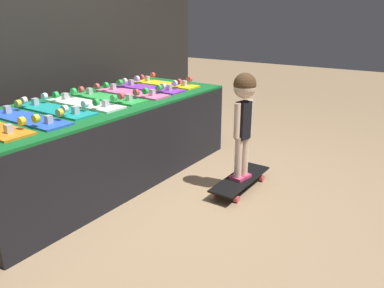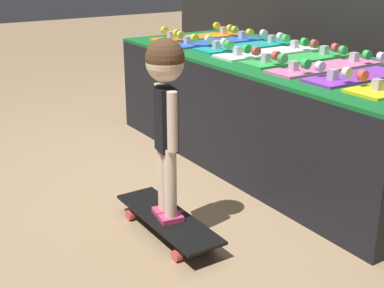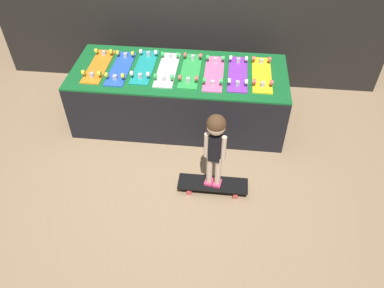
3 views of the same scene
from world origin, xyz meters
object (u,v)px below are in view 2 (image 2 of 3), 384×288
Objects in this scene: skateboard_blue_on_rack at (216,41)px; skateboard_white_on_rack at (267,51)px; skateboard_on_floor at (168,220)px; skateboard_pink_on_rack at (325,65)px; skateboard_green_on_rack at (296,58)px; child at (166,96)px; skateboard_orange_on_rack at (198,36)px; skateboard_purple_on_rack at (364,74)px; skateboard_teal_on_rack at (245,45)px.

skateboard_blue_on_rack is 0.51m from skateboard_white_on_rack.
skateboard_blue_on_rack is 1.65m from skateboard_on_floor.
skateboard_pink_on_rack is (1.03, 0.01, 0.00)m from skateboard_blue_on_rack.
skateboard_green_on_rack is 1.14m from child.
skateboard_orange_on_rack reaches higher than skateboard_on_floor.
skateboard_purple_on_rack is 1.09m from child.
skateboard_on_floor is (0.34, -1.09, -0.61)m from skateboard_green_on_rack.
skateboard_pink_on_rack is at bearing -0.54° from skateboard_orange_on_rack.
skateboard_white_on_rack is at bearing 0.80° from skateboard_orange_on_rack.
skateboard_orange_on_rack is 1.00× the size of skateboard_green_on_rack.
child is at bearing -135.00° from skateboard_on_floor.
skateboard_blue_on_rack is at bearing -179.57° from skateboard_pink_on_rack.
skateboard_on_floor is (0.08, -1.06, -0.61)m from skateboard_pink_on_rack.
skateboard_green_on_rack is 0.84× the size of child.
child is (0.34, -1.09, -0.00)m from skateboard_green_on_rack.
skateboard_on_floor is (1.37, -1.07, -0.61)m from skateboard_orange_on_rack.
skateboard_pink_on_rack is at bearing -5.92° from skateboard_green_on_rack.
skateboard_white_on_rack is (0.77, 0.01, 0.00)m from skateboard_orange_on_rack.
skateboard_pink_on_rack is (0.77, -0.05, 0.00)m from skateboard_teal_on_rack.
skateboard_teal_on_rack reaches higher than skateboard_on_floor.
skateboard_teal_on_rack is 0.77m from skateboard_pink_on_rack.
skateboard_orange_on_rack and skateboard_pink_on_rack have the same top height.
skateboard_blue_on_rack is 1.00× the size of skateboard_pink_on_rack.
skateboard_purple_on_rack is (1.28, 0.03, 0.00)m from skateboard_blue_on_rack.
skateboard_orange_on_rack is 0.77m from skateboard_white_on_rack.
skateboard_white_on_rack is 1.03× the size of skateboard_on_floor.
skateboard_orange_on_rack is at bearing -179.18° from skateboard_green_on_rack.
skateboard_blue_on_rack is 1.53m from child.
skateboard_white_on_rack is 1.00× the size of skateboard_green_on_rack.
skateboard_teal_on_rack is at bearing 178.25° from skateboard_purple_on_rack.
skateboard_teal_on_rack is 1.03m from skateboard_purple_on_rack.
skateboard_orange_on_rack is at bearing 179.46° from skateboard_pink_on_rack.
skateboard_pink_on_rack reaches higher than skateboard_on_floor.
skateboard_green_on_rack is at bearing 2.55° from skateboard_blue_on_rack.
skateboard_on_floor is at bearing 54.49° from child.
skateboard_purple_on_rack is (0.26, 0.02, 0.00)m from skateboard_pink_on_rack.
skateboard_blue_on_rack is 1.03× the size of skateboard_on_floor.
skateboard_blue_on_rack is at bearing -177.45° from skateboard_green_on_rack.
skateboard_teal_on_rack is 1.00× the size of skateboard_pink_on_rack.
skateboard_orange_on_rack is 1.00× the size of skateboard_teal_on_rack.
child is (-0.18, -1.08, -0.00)m from skateboard_purple_on_rack.
skateboard_purple_on_rack is 1.03× the size of skateboard_on_floor.
child is at bearing -72.71° from skateboard_green_on_rack.
child reaches higher than skateboard_orange_on_rack.
skateboard_pink_on_rack is at bearing -2.54° from skateboard_white_on_rack.
child reaches higher than skateboard_white_on_rack.
skateboard_green_on_rack is (0.26, 0.00, 0.00)m from skateboard_white_on_rack.
skateboard_green_on_rack and skateboard_pink_on_rack have the same top height.
child is (1.11, -1.05, -0.00)m from skateboard_blue_on_rack.
skateboard_on_floor is (-0.18, -1.08, -0.61)m from skateboard_purple_on_rack.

